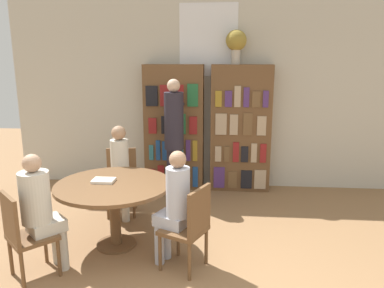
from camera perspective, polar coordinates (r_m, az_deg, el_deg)
wall_back at (r=6.07m, az=2.45°, el=7.55°), size 6.40×0.07×3.00m
bookshelf_left at (r=6.00m, az=-2.73°, el=2.49°), size 0.94×0.34×1.98m
bookshelf_right at (r=5.95m, az=7.40°, el=2.30°), size 0.94×0.34×1.98m
flower_vase at (r=5.86m, az=6.75°, el=15.14°), size 0.31×0.31×0.51m
reading_table at (r=4.24m, az=-11.82°, el=-7.34°), size 1.28×1.28×0.74m
chair_near_camera at (r=3.95m, az=-24.31°, el=-12.14°), size 0.57×0.57×0.88m
chair_left_side at (r=5.21m, az=-10.68°, el=-5.10°), size 0.47×0.47×0.88m
chair_far_side at (r=3.76m, az=-0.29°, el=-12.19°), size 0.53×0.53×0.88m
seated_reader_left at (r=4.97m, az=-10.95°, el=-3.52°), size 0.29×0.38×1.23m
seated_reader_right at (r=3.77m, az=-2.74°, el=-8.97°), size 0.39×0.35×1.22m
seated_reader_back at (r=3.92m, az=-22.11°, el=-8.80°), size 0.43×0.43×1.22m
librarian_standing at (r=5.48m, az=-2.74°, el=2.58°), size 0.28×0.55×1.79m
open_book_on_table at (r=4.27m, az=-13.33°, el=-5.44°), size 0.24×0.18×0.03m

